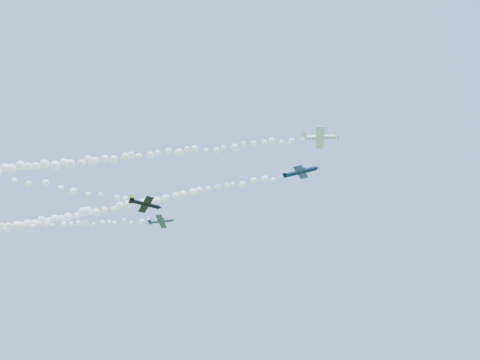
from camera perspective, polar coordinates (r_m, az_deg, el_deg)
The scene contains 7 objects.
plane_white at distance 87.13m, azimuth 11.30°, elevation 5.96°, with size 7.88×8.37×2.93m.
smoke_trail_white at distance 93.90m, azimuth -15.11°, elevation 3.30°, with size 74.15×30.01×3.30m, color white, non-canonical shape.
plane_navy at distance 83.99m, azimuth 8.65°, elevation 1.16°, with size 8.14×8.42×2.56m.
smoke_trail_navy at distance 100.59m, azimuth -16.83°, elevation -3.65°, with size 82.86×16.57×3.15m, color white, non-canonical shape.
plane_grey at distance 100.54m, azimuth -11.14°, elevation -5.76°, with size 6.54×6.93×1.88m.
smoke_trail_grey at distance 113.14m, azimuth -28.47°, elevation -5.62°, with size 57.47×31.53×3.10m, color white, non-canonical shape.
plane_black at distance 82.33m, azimuth -13.27°, elevation -3.37°, with size 6.87×6.49×2.37m.
Camera 1 is at (36.27, -68.11, 2.00)m, focal length 30.00 mm.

